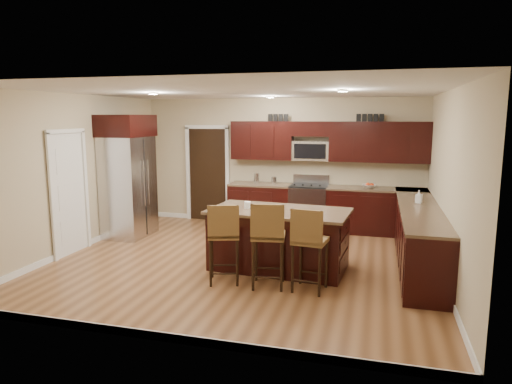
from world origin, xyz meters
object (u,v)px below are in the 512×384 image
(island, at_px, (279,241))
(refrigerator, at_px, (128,175))
(stool_right, at_px, (309,240))
(range, at_px, (309,207))
(stool_mid, at_px, (268,235))
(stool_left, at_px, (224,234))

(island, bearing_deg, refrigerator, 165.08)
(refrigerator, bearing_deg, stool_right, -27.55)
(island, bearing_deg, range, 93.11)
(island, height_order, stool_mid, stool_mid)
(stool_left, relative_size, refrigerator, 0.49)
(island, relative_size, stool_right, 1.91)
(stool_mid, height_order, stool_right, stool_mid)
(stool_right, height_order, refrigerator, refrigerator)
(refrigerator, bearing_deg, range, 23.74)
(stool_left, height_order, refrigerator, refrigerator)
(stool_left, bearing_deg, stool_right, -17.52)
(stool_right, bearing_deg, refrigerator, 159.71)
(refrigerator, bearing_deg, stool_mid, -31.41)
(range, xyz_separation_m, stool_right, (0.52, -3.44, 0.24))
(island, relative_size, refrigerator, 0.93)
(stool_left, relative_size, stool_mid, 0.96)
(island, height_order, stool_right, stool_right)
(stool_right, bearing_deg, range, 105.84)
(stool_mid, height_order, refrigerator, refrigerator)
(island, height_order, refrigerator, refrigerator)
(island, distance_m, stool_left, 1.07)
(range, distance_m, stool_left, 3.51)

